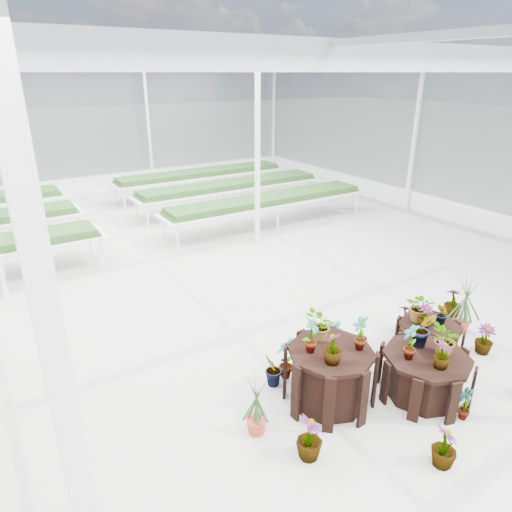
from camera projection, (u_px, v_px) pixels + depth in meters
ground_plane at (234, 345)px, 7.56m from camera, size 24.00×24.00×0.00m
greenhouse_shell at (231, 215)px, 6.71m from camera, size 18.00×24.00×4.50m
steel_frame at (231, 215)px, 6.71m from camera, size 18.00×24.00×4.50m
nursery_benches at (109, 214)px, 13.04m from camera, size 16.00×7.00×0.84m
plinth_tall at (329, 376)px, 6.13m from camera, size 1.28×1.28×0.82m
plinth_mid at (424, 375)px, 6.28m from camera, size 1.51×1.51×0.64m
plinth_low at (429, 337)px, 7.36m from camera, size 1.25×1.25×0.45m
nursery_plants at (395, 342)px, 6.62m from camera, size 5.05×2.69×1.33m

